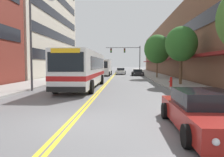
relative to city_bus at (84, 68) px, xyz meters
The scene contains 16 objects.
ground_plane 25.56m from the city_bus, 86.25° to the left, with size 240.00×240.00×0.00m, color slate.
sidewalk_left 26.15m from the city_bus, 102.81° to the left, with size 3.91×106.00×0.14m.
sidewalk_right 27.08m from the city_bus, 70.27° to the left, with size 3.91×106.00×0.14m.
centre_line 25.56m from the city_bus, 86.25° to the left, with size 0.34×106.00×0.01m.
storefront_row_right 29.90m from the city_bus, 58.96° to the left, with size 9.10×68.00×10.41m.
city_bus is the anchor object (origin of this frame).
car_dark_grey_parked_left_near 10.86m from the city_bus, 104.58° to the left, with size 1.99×4.63×1.35m.
car_red_parked_right_foreground 13.80m from the city_bus, 63.62° to the right, with size 2.16×4.88×1.24m.
car_charcoal_parked_right_mid 21.68m from the city_bus, 73.85° to the left, with size 2.10×4.37×1.13m.
car_white_moving_lead 25.65m from the city_bus, 83.50° to the left, with size 1.99×4.67×1.29m.
box_truck 20.41m from the city_bus, 90.53° to the left, with size 2.75×7.45×2.96m.
traffic_signal_mast 27.41m from the city_bus, 80.95° to the left, with size 7.21×0.38×5.90m.
street_lamp_left_near 4.96m from the city_bus, 142.00° to the right, with size 2.02×0.28×7.23m.
street_tree_right_mid 9.59m from the city_bus, 13.93° to the left, with size 3.05×3.05×5.56m.
street_tree_right_far 15.65m from the city_bus, 57.15° to the left, with size 3.78×3.78×6.21m.
fire_hydrant 7.71m from the city_bus, ahead, with size 0.31×0.23×0.85m.
Camera 1 is at (1.90, -7.67, 2.08)m, focal length 35.00 mm.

